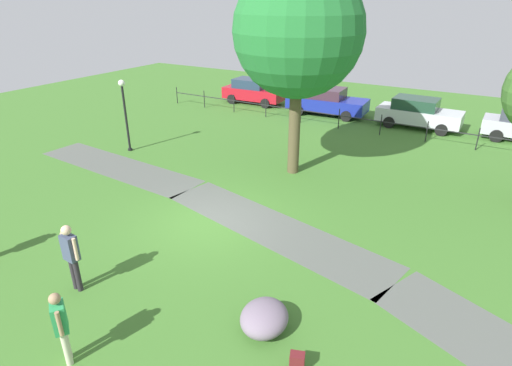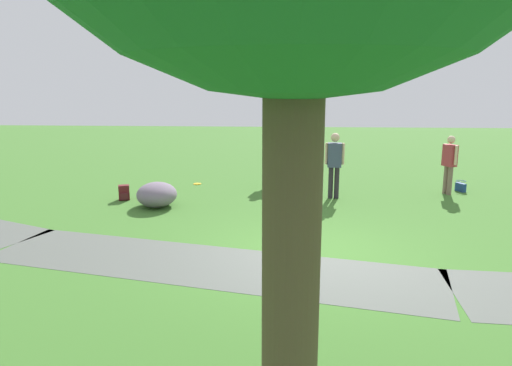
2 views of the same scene
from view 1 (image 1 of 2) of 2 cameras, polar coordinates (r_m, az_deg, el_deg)
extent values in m
plane|color=#3E712A|center=(13.28, -6.36, -5.23)|extent=(48.00, 48.00, 0.00)
cube|color=#555A53|center=(18.25, -18.37, 2.16)|extent=(8.10, 2.36, 0.01)
cube|color=#555A53|center=(12.86, 2.18, -6.14)|extent=(8.21, 3.54, 0.01)
cylinder|color=brown|center=(16.25, 5.27, 7.57)|extent=(0.44, 0.44, 3.70)
sphere|color=#226D2F|center=(15.61, 5.78, 19.87)|extent=(4.65, 4.65, 4.65)
cylinder|color=black|center=(19.97, -16.78, 4.42)|extent=(0.20, 0.20, 0.10)
cylinder|color=black|center=(19.56, -17.28, 8.28)|extent=(0.10, 0.10, 2.91)
sphere|color=white|center=(19.20, -17.88, 12.85)|extent=(0.28, 0.28, 0.28)
ellipsoid|color=slate|center=(9.26, 1.14, -17.91)|extent=(1.18, 1.31, 0.62)
cylinder|color=#29242B|center=(11.02, -23.14, -11.52)|extent=(0.13, 0.13, 0.86)
cylinder|color=#29242B|center=(11.14, -23.62, -11.21)|extent=(0.13, 0.13, 0.86)
cube|color=#3D4661|center=(10.69, -24.05, -8.06)|extent=(0.37, 0.26, 0.64)
cylinder|color=beige|center=(10.50, -23.41, -8.30)|extent=(0.08, 0.08, 0.57)
cylinder|color=beige|center=(10.84, -24.74, -7.51)|extent=(0.08, 0.08, 0.57)
sphere|color=beige|center=(10.46, -24.49, -5.88)|extent=(0.23, 0.23, 0.23)
cylinder|color=beige|center=(9.27, -24.43, -19.86)|extent=(0.13, 0.13, 0.79)
cylinder|color=beige|center=(9.39, -24.49, -19.20)|extent=(0.13, 0.13, 0.79)
cube|color=#2C9653|center=(8.89, -25.26, -16.25)|extent=(0.43, 0.40, 0.59)
cylinder|color=#9E7D5D|center=(8.69, -25.24, -16.98)|extent=(0.08, 0.08, 0.53)
cylinder|color=#9E7D5D|center=(9.04, -25.36, -15.23)|extent=(0.08, 0.08, 0.53)
sphere|color=#9E7D5D|center=(8.63, -25.79, -14.04)|extent=(0.21, 0.21, 0.21)
cube|color=maroon|center=(8.62, 5.62, -23.12)|extent=(0.33, 0.28, 0.40)
cube|color=#541C22|center=(8.77, 5.69, -22.86)|extent=(0.20, 0.12, 0.18)
cube|color=#232326|center=(22.59, 11.28, 9.01)|extent=(22.00, 0.04, 0.04)
cylinder|color=black|center=(28.08, -10.73, 11.68)|extent=(0.05, 0.05, 1.05)
cylinder|color=black|center=(26.72, -7.07, 11.27)|extent=(0.05, 0.05, 1.05)
cylinder|color=black|center=(25.48, -3.04, 10.77)|extent=(0.05, 0.05, 1.05)
cylinder|color=black|center=(24.37, 1.36, 10.16)|extent=(0.05, 0.05, 1.05)
cylinder|color=black|center=(23.41, 6.13, 9.44)|extent=(0.05, 0.05, 1.05)
cylinder|color=black|center=(22.63, 11.24, 8.58)|extent=(0.05, 0.05, 1.05)
cylinder|color=black|center=(22.04, 16.65, 7.60)|extent=(0.05, 0.05, 1.05)
cylinder|color=black|center=(21.67, 22.26, 6.50)|extent=(0.05, 0.05, 1.05)
cylinder|color=black|center=(21.51, 28.00, 5.31)|extent=(0.05, 0.05, 1.05)
cube|color=#B01523|center=(27.56, -0.29, 12.13)|extent=(3.98, 1.73, 0.70)
cube|color=#24344C|center=(27.55, -0.74, 13.46)|extent=(2.10, 1.53, 0.56)
cylinder|color=black|center=(27.79, 2.75, 11.46)|extent=(0.61, 0.18, 0.60)
cylinder|color=black|center=(26.42, 1.25, 10.80)|extent=(0.61, 0.18, 0.60)
cylinder|color=black|center=(28.89, -1.71, 11.98)|extent=(0.61, 0.18, 0.60)
cylinder|color=black|center=(27.57, -3.35, 11.34)|extent=(0.61, 0.18, 0.60)
cube|color=navy|center=(25.21, 9.68, 10.61)|extent=(4.67, 2.09, 0.70)
cube|color=#3C2434|center=(25.15, 9.18, 12.08)|extent=(2.47, 1.82, 0.56)
cylinder|color=black|center=(25.78, 13.30, 9.81)|extent=(0.61, 0.19, 0.60)
cylinder|color=black|center=(24.06, 12.17, 8.89)|extent=(0.61, 0.19, 0.60)
cylinder|color=black|center=(26.57, 7.31, 10.68)|extent=(0.61, 0.19, 0.60)
cylinder|color=black|center=(24.91, 5.82, 9.83)|extent=(0.61, 0.19, 0.60)
cube|color=silver|center=(23.93, 21.35, 8.55)|extent=(4.25, 1.77, 0.70)
cube|color=#1F3D2E|center=(23.83, 20.98, 10.12)|extent=(2.23, 1.60, 0.56)
cylinder|color=black|center=(24.65, 24.60, 7.58)|extent=(0.60, 0.17, 0.60)
cylinder|color=black|center=(23.04, 23.95, 6.62)|extent=(0.60, 0.17, 0.60)
cylinder|color=black|center=(25.07, 18.70, 8.77)|extent=(0.60, 0.17, 0.60)
cylinder|color=black|center=(23.48, 17.67, 7.89)|extent=(0.60, 0.17, 0.60)
cylinder|color=black|center=(24.74, 30.19, 6.52)|extent=(0.60, 0.17, 0.60)
cylinder|color=black|center=(23.24, 29.94, 5.58)|extent=(0.60, 0.17, 0.60)
camera|label=2|loc=(18.98, 10.18, 13.82)|focal=33.44mm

